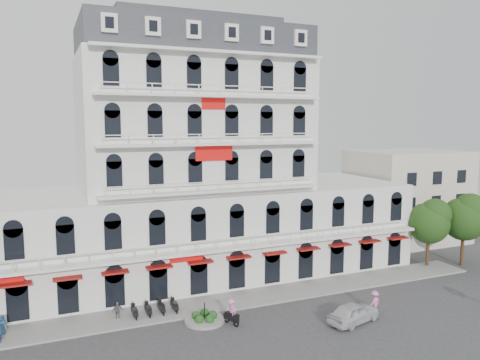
# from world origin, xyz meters

# --- Properties ---
(ground) EXTENTS (120.00, 120.00, 0.00)m
(ground) POSITION_xyz_m (0.00, 0.00, 0.00)
(ground) COLOR #38383A
(ground) RESTS_ON ground
(sidewalk) EXTENTS (53.00, 4.00, 0.16)m
(sidewalk) POSITION_xyz_m (0.00, 9.00, 0.08)
(sidewalk) COLOR gray
(sidewalk) RESTS_ON ground
(main_building) EXTENTS (45.00, 15.00, 25.80)m
(main_building) POSITION_xyz_m (0.00, 18.00, 9.96)
(main_building) COLOR silver
(main_building) RESTS_ON ground
(flank_building_east) EXTENTS (14.00, 10.00, 12.00)m
(flank_building_east) POSITION_xyz_m (30.00, 20.00, 6.00)
(flank_building_east) COLOR beige
(flank_building_east) RESTS_ON ground
(traffic_island) EXTENTS (3.20, 3.20, 1.60)m
(traffic_island) POSITION_xyz_m (-3.00, 6.00, 0.26)
(traffic_island) COLOR gray
(traffic_island) RESTS_ON ground
(parked_scooter_row) EXTENTS (4.40, 1.80, 1.10)m
(parked_scooter_row) POSITION_xyz_m (-6.35, 8.80, 0.00)
(parked_scooter_row) COLOR black
(parked_scooter_row) RESTS_ON ground
(tree_east_inner) EXTENTS (4.40, 4.37, 7.57)m
(tree_east_inner) POSITION_xyz_m (24.05, 9.98, 5.21)
(tree_east_inner) COLOR #382314
(tree_east_inner) RESTS_ON ground
(tree_east_outer) EXTENTS (4.65, 4.65, 8.05)m
(tree_east_outer) POSITION_xyz_m (28.05, 8.98, 5.55)
(tree_east_outer) COLOR #382314
(tree_east_outer) RESTS_ON ground
(parked_car) EXTENTS (5.08, 3.10, 1.61)m
(parked_car) POSITION_xyz_m (7.80, 1.29, 0.81)
(parked_car) COLOR silver
(parked_car) RESTS_ON ground
(rider_center) EXTENTS (0.92, 1.64, 2.08)m
(rider_center) POSITION_xyz_m (-1.24, 4.68, 1.08)
(rider_center) COLOR black
(rider_center) RESTS_ON ground
(pedestrian_left) EXTENTS (0.94, 0.84, 1.62)m
(pedestrian_left) POSITION_xyz_m (-17.61, 9.50, 0.81)
(pedestrian_left) COLOR navy
(pedestrian_left) RESTS_ON ground
(pedestrian_mid) EXTENTS (0.92, 0.49, 1.50)m
(pedestrian_mid) POSITION_xyz_m (-9.30, 9.02, 0.75)
(pedestrian_mid) COLOR #56575E
(pedestrian_mid) RESTS_ON ground
(pedestrian_right) EXTENTS (1.35, 1.00, 1.87)m
(pedestrian_right) POSITION_xyz_m (10.57, 2.17, 0.94)
(pedestrian_right) COLOR pink
(pedestrian_right) RESTS_ON ground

